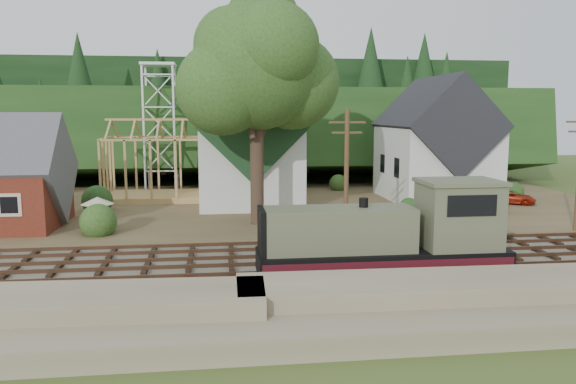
{
  "coord_description": "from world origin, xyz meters",
  "views": [
    {
      "loc": [
        -0.63,
        -27.34,
        7.72
      ],
      "look_at": [
        3.59,
        6.0,
        3.0
      ],
      "focal_mm": 35.0,
      "sensor_mm": 36.0,
      "label": 1
    }
  ],
  "objects": [
    {
      "name": "car_red",
      "position": [
        23.5,
        15.82,
        0.83
      ],
      "size": [
        4.17,
        3.42,
        1.06
      ],
      "primitive_type": "imported",
      "rotation": [
        0.0,
        0.0,
        1.05
      ],
      "color": "#A9210D",
      "rests_on": "village_flat"
    },
    {
      "name": "church",
      "position": [
        2.0,
        19.68,
        5.18
      ],
      "size": [
        8.4,
        15.17,
        13.0
      ],
      "color": "silver",
      "rests_on": "village_flat"
    },
    {
      "name": "embankment",
      "position": [
        0.0,
        -8.5,
        0.0
      ],
      "size": [
        64.0,
        5.0,
        1.6
      ],
      "primitive_type": "cube",
      "color": "#7F7259",
      "rests_on": "ground"
    },
    {
      "name": "timber_frame",
      "position": [
        -6.0,
        22.0,
        3.27
      ],
      "size": [
        8.2,
        6.2,
        6.99
      ],
      "color": "tan",
      "rests_on": "village_flat"
    },
    {
      "name": "ridge",
      "position": [
        0.0,
        58.0,
        0.0
      ],
      "size": [
        80.0,
        20.0,
        12.0
      ],
      "primitive_type": "cube",
      "color": "black",
      "rests_on": "ground"
    },
    {
      "name": "patio_set",
      "position": [
        -8.16,
        8.69,
        2.19
      ],
      "size": [
        2.0,
        2.0,
        2.22
      ],
      "color": "silver",
      "rests_on": "village_flat"
    },
    {
      "name": "ground",
      "position": [
        0.0,
        0.0,
        0.0
      ],
      "size": [
        140.0,
        140.0,
        0.0
      ],
      "primitive_type": "plane",
      "color": "#384C1E",
      "rests_on": "ground"
    },
    {
      "name": "locomotive",
      "position": [
        7.27,
        -3.0,
        2.03
      ],
      "size": [
        11.3,
        2.83,
        4.54
      ],
      "color": "black",
      "rests_on": "railroad_bed"
    },
    {
      "name": "lattice_tower",
      "position": [
        -6.0,
        28.0,
        10.03
      ],
      "size": [
        3.2,
        3.2,
        12.12
      ],
      "color": "silver",
      "rests_on": "village_flat"
    },
    {
      "name": "railroad_bed",
      "position": [
        0.0,
        0.0,
        0.08
      ],
      "size": [
        64.0,
        11.0,
        0.16
      ],
      "primitive_type": "cube",
      "color": "#726B5B",
      "rests_on": "ground"
    },
    {
      "name": "village_flat",
      "position": [
        0.0,
        18.0,
        0.15
      ],
      "size": [
        64.0,
        26.0,
        0.3
      ],
      "primitive_type": "cube",
      "color": "brown",
      "rests_on": "ground"
    },
    {
      "name": "car_blue",
      "position": [
        -13.64,
        11.55,
        0.9
      ],
      "size": [
        1.84,
        3.68,
        1.2
      ],
      "primitive_type": "imported",
      "rotation": [
        0.0,
        0.0,
        -0.12
      ],
      "color": "#5BA1C4",
      "rests_on": "village_flat"
    },
    {
      "name": "telegraph_pole_near",
      "position": [
        7.0,
        5.2,
        4.25
      ],
      "size": [
        2.2,
        0.28,
        8.0
      ],
      "color": "#4C331E",
      "rests_on": "ground"
    },
    {
      "name": "big_tree",
      "position": [
        2.17,
        10.08,
        10.22
      ],
      "size": [
        10.9,
        8.4,
        14.7
      ],
      "color": "#38281E",
      "rests_on": "village_flat"
    },
    {
      "name": "hillside",
      "position": [
        0.0,
        42.0,
        0.0
      ],
      "size": [
        70.0,
        28.96,
        12.74
      ],
      "primitive_type": "cube",
      "rotation": [
        -0.17,
        0.0,
        0.0
      ],
      "color": "#1E3F19",
      "rests_on": "ground"
    },
    {
      "name": "farmhouse",
      "position": [
        18.0,
        19.0,
        4.87
      ],
      "size": [
        8.4,
        10.8,
        10.6
      ],
      "color": "silver",
      "rests_on": "village_flat"
    }
  ]
}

